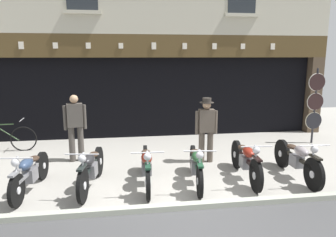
% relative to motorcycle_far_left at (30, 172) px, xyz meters
% --- Properties ---
extents(shop_facade, '(11.97, 4.42, 6.10)m').
position_rel_motorcycle_far_left_xyz_m(shop_facade, '(2.84, 5.80, 1.26)').
color(shop_facade, black).
rests_on(shop_facade, ground).
extents(motorcycle_far_left, '(0.62, 1.91, 0.90)m').
position_rel_motorcycle_far_left_xyz_m(motorcycle_far_left, '(0.00, 0.00, 0.00)').
color(motorcycle_far_left, black).
rests_on(motorcycle_far_left, ground).
extents(motorcycle_left, '(0.62, 2.01, 0.92)m').
position_rel_motorcycle_far_left_xyz_m(motorcycle_left, '(1.18, 0.02, 0.02)').
color(motorcycle_left, black).
rests_on(motorcycle_left, ground).
extents(motorcycle_center_left, '(0.62, 2.07, 0.91)m').
position_rel_motorcycle_far_left_xyz_m(motorcycle_center_left, '(2.30, 0.01, 0.01)').
color(motorcycle_center_left, black).
rests_on(motorcycle_center_left, ground).
extents(motorcycle_center, '(0.62, 1.96, 0.92)m').
position_rel_motorcycle_far_left_xyz_m(motorcycle_center, '(3.33, -0.08, 0.01)').
color(motorcycle_center, black).
rests_on(motorcycle_center, ground).
extents(motorcycle_center_right, '(0.62, 2.06, 0.93)m').
position_rel_motorcycle_far_left_xyz_m(motorcycle_center_right, '(4.46, 0.03, 0.02)').
color(motorcycle_center_right, black).
rests_on(motorcycle_center_right, ground).
extents(motorcycle_right, '(0.62, 2.07, 0.93)m').
position_rel_motorcycle_far_left_xyz_m(motorcycle_right, '(5.59, -0.08, 0.02)').
color(motorcycle_right, black).
rests_on(motorcycle_right, ground).
extents(salesman_left, '(0.55, 0.28, 1.71)m').
position_rel_motorcycle_far_left_xyz_m(salesman_left, '(0.66, 1.83, 0.54)').
color(salesman_left, '#47423D').
rests_on(salesman_left, ground).
extents(shopkeeper_center, '(0.56, 0.35, 1.64)m').
position_rel_motorcycle_far_left_xyz_m(shopkeeper_center, '(3.90, 1.28, 0.50)').
color(shopkeeper_center, brown).
rests_on(shopkeeper_center, ground).
extents(tyre_sign_pole, '(0.53, 0.06, 2.29)m').
position_rel_motorcycle_far_left_xyz_m(tyre_sign_pole, '(7.62, 2.53, 0.86)').
color(tyre_sign_pole, '#232328').
rests_on(tyre_sign_pole, ground).
extents(advert_board_near, '(0.81, 0.03, 0.96)m').
position_rel_motorcycle_far_left_xyz_m(advert_board_near, '(-0.08, 4.17, 1.21)').
color(advert_board_near, silver).
extents(advert_board_far, '(0.74, 0.03, 1.10)m').
position_rel_motorcycle_far_left_xyz_m(advert_board_far, '(-1.07, 4.17, 1.29)').
color(advert_board_far, silver).
extents(leaning_bicycle, '(1.73, 0.50, 0.95)m').
position_rel_motorcycle_far_left_xyz_m(leaning_bicycle, '(-1.46, 2.95, -0.03)').
color(leaning_bicycle, black).
rests_on(leaning_bicycle, ground).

